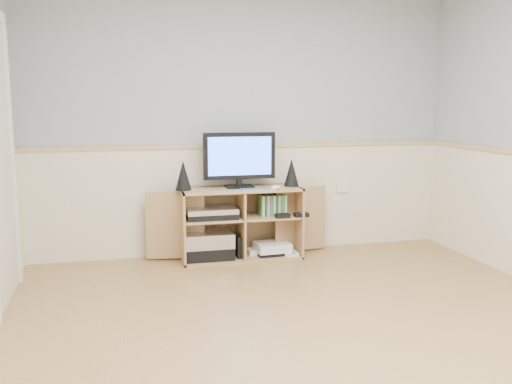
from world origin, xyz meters
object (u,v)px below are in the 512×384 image
game_consoles (271,249)px  monitor (239,158)px  media_cabinet (240,221)px  keyboard (258,189)px

game_consoles → monitor: bearing=167.9°
media_cabinet → monitor: size_ratio=2.58×
monitor → keyboard: (0.13, -0.19, -0.27)m
media_cabinet → keyboard: bearing=-56.2°
monitor → game_consoles: bearing=-12.1°
monitor → game_consoles: size_ratio=1.47×
keyboard → game_consoles: 0.62m
game_consoles → keyboard: bearing=-140.8°
monitor → keyboard: size_ratio=2.15×
keyboard → game_consoles: (0.16, 0.13, -0.59)m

